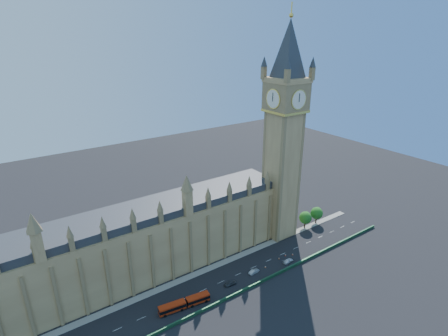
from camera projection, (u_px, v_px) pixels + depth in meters
ground at (230, 278)px, 134.77m from camera, size 400.00×400.00×0.00m
palace_westminster at (143, 242)px, 133.45m from camera, size 120.00×20.00×28.00m
elizabeth_tower at (285, 120)px, 146.21m from camera, size 20.59×20.59×105.00m
bridge_parapet at (244, 290)px, 127.64m from camera, size 160.00×0.60×1.20m
kerb_north at (216, 265)px, 142.04m from camera, size 160.00×3.00×0.16m
tree_east_near at (306, 217)px, 168.23m from camera, size 6.00×6.00×8.50m
tree_east_far at (317, 213)px, 172.48m from camera, size 6.00×6.00×8.50m
red_bus at (184, 304)px, 119.76m from camera, size 18.36×5.08×3.09m
car_grey at (230, 283)px, 130.83m from camera, size 4.81×2.13×1.61m
car_silver at (254, 271)px, 137.41m from camera, size 4.87×2.23×1.55m
car_white at (288, 261)px, 143.92m from camera, size 4.98×2.28×1.41m
cone_a at (293, 254)px, 148.77m from camera, size 0.58×0.58×0.75m
cone_b at (285, 255)px, 148.22m from camera, size 0.63×0.63×0.75m
cone_c at (265, 267)px, 140.72m from camera, size 0.61×0.61×0.75m
cone_d at (279, 258)px, 146.11m from camera, size 0.56×0.56×0.70m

